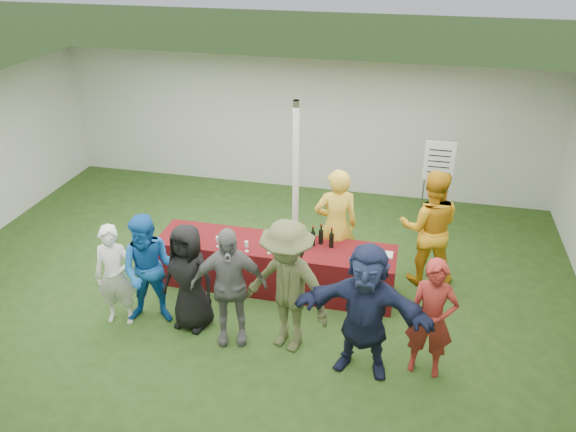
% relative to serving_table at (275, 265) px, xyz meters
% --- Properties ---
extents(ground, '(60.00, 60.00, 0.00)m').
position_rel_serving_table_xyz_m(ground, '(-0.39, -0.30, -0.38)').
color(ground, '#284719').
rests_on(ground, ground).
extents(tent, '(10.00, 10.00, 10.00)m').
position_rel_serving_table_xyz_m(tent, '(0.11, 0.90, 0.98)').
color(tent, white).
rests_on(tent, ground).
extents(serving_table, '(3.60, 0.80, 0.75)m').
position_rel_serving_table_xyz_m(serving_table, '(0.00, 0.00, 0.00)').
color(serving_table, maroon).
rests_on(serving_table, ground).
extents(wine_bottles, '(0.65, 0.15, 0.32)m').
position_rel_serving_table_xyz_m(wine_bottles, '(0.54, 0.13, 0.50)').
color(wine_bottles, black).
rests_on(wine_bottles, serving_table).
extents(wine_glasses, '(2.71, 0.11, 0.16)m').
position_rel_serving_table_xyz_m(wine_glasses, '(-0.43, -0.27, 0.49)').
color(wine_glasses, silver).
rests_on(wine_glasses, serving_table).
extents(water_bottle, '(0.07, 0.07, 0.23)m').
position_rel_serving_table_xyz_m(water_bottle, '(0.02, 0.08, 0.48)').
color(water_bottle, silver).
rests_on(water_bottle, serving_table).
extents(bar_towel, '(0.25, 0.18, 0.03)m').
position_rel_serving_table_xyz_m(bar_towel, '(1.61, 0.05, 0.39)').
color(bar_towel, white).
rests_on(bar_towel, serving_table).
extents(dump_bucket, '(0.23, 0.23, 0.18)m').
position_rel_serving_table_xyz_m(dump_bucket, '(1.54, -0.22, 0.46)').
color(dump_bucket, slate).
rests_on(dump_bucket, serving_table).
extents(wine_list_sign, '(0.50, 0.03, 1.80)m').
position_rel_serving_table_xyz_m(wine_list_sign, '(2.31, 2.13, 0.94)').
color(wine_list_sign, slate).
rests_on(wine_list_sign, ground).
extents(staff_pourer, '(0.78, 0.62, 1.85)m').
position_rel_serving_table_xyz_m(staff_pourer, '(0.84, 0.46, 0.55)').
color(staff_pourer, yellow).
rests_on(staff_pourer, ground).
extents(staff_back, '(0.94, 0.76, 1.86)m').
position_rel_serving_table_xyz_m(staff_back, '(2.22, 0.70, 0.56)').
color(staff_back, orange).
rests_on(staff_back, ground).
extents(customer_0, '(0.60, 0.45, 1.50)m').
position_rel_serving_table_xyz_m(customer_0, '(-1.92, -1.31, 0.38)').
color(customer_0, white).
rests_on(customer_0, ground).
extents(customer_1, '(0.91, 0.77, 1.65)m').
position_rel_serving_table_xyz_m(customer_1, '(-1.44, -1.19, 0.45)').
color(customer_1, '#165BB1').
rests_on(customer_1, ground).
extents(customer_2, '(0.84, 0.63, 1.56)m').
position_rel_serving_table_xyz_m(customer_2, '(-0.90, -1.16, 0.40)').
color(customer_2, black).
rests_on(customer_2, ground).
extents(customer_3, '(1.07, 0.66, 1.70)m').
position_rel_serving_table_xyz_m(customer_3, '(-0.28, -1.33, 0.47)').
color(customer_3, slate).
rests_on(customer_3, ground).
extents(customer_4, '(1.36, 1.06, 1.86)m').
position_rel_serving_table_xyz_m(customer_4, '(0.49, -1.29, 0.56)').
color(customer_4, '#515730').
rests_on(customer_4, ground).
extents(customer_5, '(1.70, 0.67, 1.80)m').
position_rel_serving_table_xyz_m(customer_5, '(1.50, -1.50, 0.52)').
color(customer_5, '#1D2546').
rests_on(customer_5, ground).
extents(customer_6, '(0.61, 0.43, 1.60)m').
position_rel_serving_table_xyz_m(customer_6, '(2.28, -1.36, 0.43)').
color(customer_6, maroon).
rests_on(customer_6, ground).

